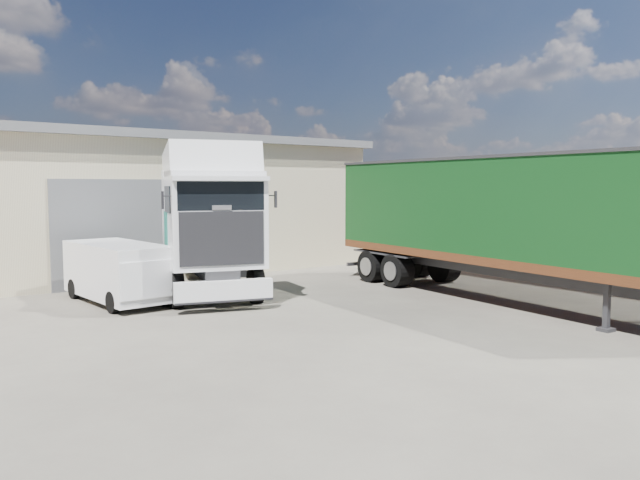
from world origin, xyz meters
TOP-DOWN VIEW (x-y plane):
  - ground at (0.00, 0.00)m, footprint 120.00×120.00m
  - brick_boundary_wall at (11.50, 6.00)m, footprint 0.35×26.00m
  - tractor_unit at (-0.40, 6.20)m, footprint 4.51×7.24m
  - box_trailer at (6.29, 0.73)m, footprint 3.86×12.88m
  - panel_van at (-2.81, 7.01)m, footprint 1.98×4.30m

SIDE VIEW (x-z plane):
  - ground at x=0.00m, z-range 0.00..0.00m
  - panel_van at x=-2.81m, z-range 0.03..1.75m
  - brick_boundary_wall at x=11.50m, z-range 0.00..2.50m
  - tractor_unit at x=-0.40m, z-range -0.37..4.26m
  - box_trailer at x=6.29m, z-range 0.46..4.68m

